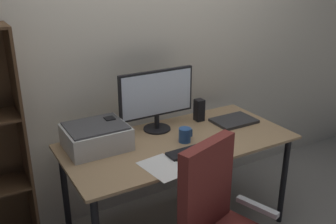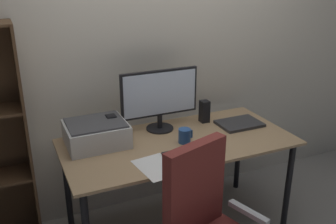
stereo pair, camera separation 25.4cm
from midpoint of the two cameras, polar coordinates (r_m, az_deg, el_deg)
The scene contains 11 objects.
back_wall at distance 2.92m, azimuth -0.49°, elevation 9.91°, with size 6.40×0.10×2.60m, color beige.
desk at distance 2.66m, azimuth 4.32°, elevation -5.93°, with size 1.58×0.76×0.74m.
monitor at distance 2.71m, azimuth 1.43°, elevation 2.35°, with size 0.58×0.20×0.45m.
keyboard at distance 2.45m, azimuth 5.63°, elevation -6.16°, with size 0.29×0.11×0.02m, color black.
mouse at distance 2.54m, azimuth 9.57°, elevation -5.15°, with size 0.06×0.10×0.03m, color black.
coffee_mug at distance 2.59m, azimuth 5.33°, elevation -3.62°, with size 0.10×0.08×0.10m.
laptop at distance 2.95m, azimuth 13.09°, elevation -1.74°, with size 0.32×0.23×0.02m, color #2D2D30.
speaker_left at distance 2.64m, azimuth -5.76°, elevation -2.29°, with size 0.06×0.07×0.17m, color black.
speaker_right at distance 2.93m, azimuth 7.96°, elevation 0.05°, with size 0.06×0.07×0.17m, color black.
printer at distance 2.56m, azimuth -7.93°, elevation -3.22°, with size 0.40×0.34×0.16m.
paper_sheet at distance 2.30m, azimuth 1.51°, elevation -8.30°, with size 0.21×0.30×0.00m, color white.
Camera 2 is at (-1.03, -2.13, 1.87)m, focal length 40.71 mm.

